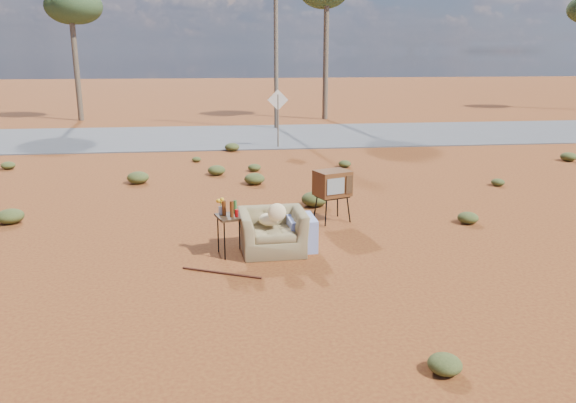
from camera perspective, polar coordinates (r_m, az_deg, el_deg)
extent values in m
plane|color=brown|center=(9.80, -2.37, -6.26)|extent=(140.00, 140.00, 0.00)
cube|color=#565659|center=(24.38, -5.29, 6.61)|extent=(140.00, 7.00, 0.04)
imported|color=olive|center=(10.18, -1.60, -2.34)|extent=(1.22, 0.82, 1.04)
ellipsoid|color=#F7D497|center=(10.20, -1.95, -1.82)|extent=(0.37, 0.37, 0.22)
ellipsoid|color=#F7D497|center=(9.92, -1.14, -1.11)|extent=(0.33, 0.17, 0.33)
cube|color=#203995|center=(10.44, 1.33, -3.15)|extent=(0.53, 0.79, 0.61)
cube|color=black|center=(12.03, 4.51, 0.54)|extent=(0.74, 0.66, 0.03)
cylinder|color=black|center=(11.78, 3.87, -1.17)|extent=(0.04, 0.04, 0.56)
cylinder|color=black|center=(12.07, 6.17, -0.82)|extent=(0.04, 0.04, 0.56)
cylinder|color=black|center=(12.14, 2.80, -0.66)|extent=(0.04, 0.04, 0.56)
cylinder|color=black|center=(12.42, 5.06, -0.33)|extent=(0.04, 0.04, 0.56)
cube|color=#5D3017|center=(11.96, 4.53, 1.87)|extent=(0.84, 0.75, 0.54)
cube|color=gray|center=(11.68, 4.87, 1.54)|extent=(0.39, 0.16, 0.34)
cube|color=#472D19|center=(11.86, 6.24, 1.71)|extent=(0.15, 0.07, 0.38)
cube|color=#3D2816|center=(10.03, -5.74, -1.53)|extent=(0.63, 0.63, 0.04)
cylinder|color=black|center=(9.89, -6.46, -3.95)|extent=(0.02, 0.02, 0.71)
cylinder|color=black|center=(10.01, -4.23, -3.67)|extent=(0.02, 0.02, 0.71)
cylinder|color=black|center=(10.27, -7.11, -3.26)|extent=(0.02, 0.02, 0.71)
cylinder|color=black|center=(10.38, -4.95, -3.00)|extent=(0.02, 0.02, 0.71)
cylinder|color=#53260D|center=(10.00, -6.52, -0.69)|extent=(0.07, 0.07, 0.26)
cylinder|color=#53260D|center=(9.90, -5.74, -0.76)|extent=(0.07, 0.07, 0.28)
cylinder|color=#2D5F28|center=(10.11, -5.38, -0.54)|extent=(0.06, 0.06, 0.24)
cylinder|color=red|center=(9.93, -5.24, -1.17)|extent=(0.07, 0.07, 0.13)
cylinder|color=silver|center=(10.10, -6.84, -0.90)|extent=(0.08, 0.08, 0.14)
ellipsoid|color=yellow|center=(10.06, -6.87, -0.01)|extent=(0.16, 0.16, 0.12)
cylinder|color=#4C1C14|center=(9.39, -6.77, -7.21)|extent=(1.30, 0.65, 0.04)
cylinder|color=brown|center=(21.38, -1.02, 8.15)|extent=(0.06, 0.06, 2.00)
cube|color=silver|center=(21.30, -1.03, 10.28)|extent=(0.78, 0.04, 0.78)
cylinder|color=brown|center=(31.96, -20.75, 13.08)|extent=(0.28, 0.28, 6.00)
ellipsoid|color=#3D562C|center=(32.01, -21.18, 17.54)|extent=(3.20, 3.20, 2.20)
cylinder|color=brown|center=(30.65, 3.87, 14.88)|extent=(0.28, 0.28, 7.00)
cylinder|color=brown|center=(26.75, -1.23, 15.96)|extent=(0.20, 0.20, 8.00)
ellipsoid|color=#4C5324|center=(13.35, -26.37, -1.34)|extent=(0.56, 0.56, 0.31)
ellipsoid|color=#4C5324|center=(12.57, 17.82, -1.58)|extent=(0.44, 0.44, 0.24)
ellipsoid|color=#4C5324|center=(16.14, -15.00, 2.37)|extent=(0.60, 0.60, 0.33)
ellipsoid|color=#4C5324|center=(16.35, 20.55, 1.85)|extent=(0.36, 0.36, 0.20)
ellipsoid|color=#4C5324|center=(17.89, 5.78, 3.83)|extent=(0.40, 0.40, 0.22)
ellipsoid|color=#4C5324|center=(18.95, -9.29, 4.25)|extent=(0.30, 0.30, 0.17)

